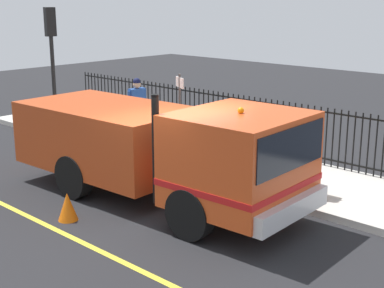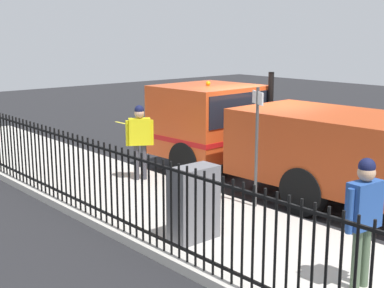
% 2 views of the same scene
% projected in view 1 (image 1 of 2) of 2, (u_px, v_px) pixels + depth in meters
% --- Properties ---
extents(ground_plane, '(46.52, 46.52, 0.00)m').
position_uv_depth(ground_plane, '(167.00, 214.00, 11.28)').
color(ground_plane, '#232326').
rests_on(ground_plane, ground).
extents(sidewalk_slab, '(2.94, 21.15, 0.15)m').
position_uv_depth(sidewalk_slab, '(266.00, 173.00, 13.64)').
color(sidewalk_slab, beige).
rests_on(sidewalk_slab, ground).
extents(lane_marking, '(0.12, 19.03, 0.01)m').
position_uv_depth(lane_marking, '(87.00, 245.00, 9.88)').
color(lane_marking, yellow).
rests_on(lane_marking, ground).
extents(work_truck, '(2.63, 7.01, 2.54)m').
position_uv_depth(work_truck, '(167.00, 146.00, 11.51)').
color(work_truck, '#D84C1E').
rests_on(work_truck, ground).
extents(worker_standing, '(0.56, 0.44, 1.73)m').
position_uv_depth(worker_standing, '(302.00, 145.00, 11.79)').
color(worker_standing, yellow).
rests_on(worker_standing, sidewalk_slab).
extents(pedestrian_distant, '(0.65, 0.28, 1.78)m').
position_uv_depth(pedestrian_distant, '(137.00, 101.00, 16.61)').
color(pedestrian_distant, '#264C99').
rests_on(pedestrian_distant, sidewalk_slab).
extents(iron_fence, '(0.04, 18.01, 1.47)m').
position_uv_depth(iron_fence, '(297.00, 131.00, 14.37)').
color(iron_fence, black).
rests_on(iron_fence, sidewalk_slab).
extents(traffic_light_near, '(0.33, 0.26, 3.79)m').
position_uv_depth(traffic_light_near, '(51.00, 44.00, 16.83)').
color(traffic_light_near, black).
rests_on(traffic_light_near, sidewalk_slab).
extents(utility_cabinet, '(0.81, 0.43, 1.23)m').
position_uv_depth(utility_cabinet, '(219.00, 128.00, 15.29)').
color(utility_cabinet, slate).
rests_on(utility_cabinet, sidewalk_slab).
extents(traffic_cone, '(0.39, 0.39, 0.56)m').
position_uv_depth(traffic_cone, '(68.00, 207.00, 10.91)').
color(traffic_cone, orange).
rests_on(traffic_cone, ground).
extents(street_sign, '(0.25, 0.46, 2.34)m').
position_uv_depth(street_sign, '(180.00, 111.00, 13.34)').
color(street_sign, '#4C4C4C').
rests_on(street_sign, sidewalk_slab).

